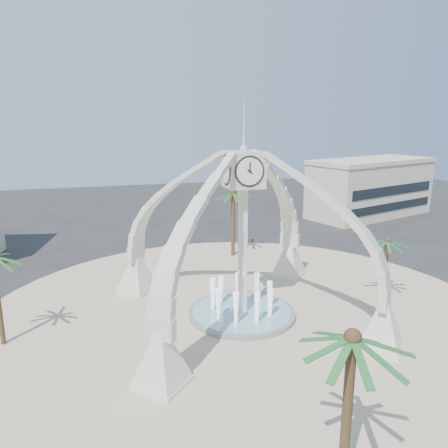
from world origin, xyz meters
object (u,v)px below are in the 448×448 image
object	(u,v)px
fountain	(242,312)
palm_east	(387,241)
palm_north	(233,194)
clock_tower	(243,233)
palm_south	(353,340)

from	to	relation	value
fountain	palm_east	xyz separation A→B (m)	(11.73, -0.78, 4.83)
fountain	palm_north	size ratio (longest dim) A/B	1.04
clock_tower	palm_east	bearing A→B (deg)	-3.79
clock_tower	palm_north	size ratio (longest dim) A/B	2.33
fountain	palm_east	distance (m)	12.70
palm_east	palm_north	size ratio (longest dim) A/B	0.76
clock_tower	fountain	bearing A→B (deg)	90.00
clock_tower	palm_north	bearing A→B (deg)	75.12
clock_tower	fountain	distance (m)	6.20
palm_north	palm_south	distance (m)	30.61
clock_tower	palm_east	distance (m)	11.83
palm_south	palm_east	bearing A→B (deg)	49.72
clock_tower	palm_east	world-z (taller)	clock_tower
palm_east	palm_north	world-z (taller)	palm_north
fountain	palm_south	world-z (taller)	palm_south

